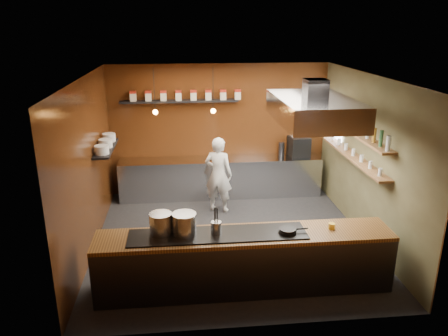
{
  "coord_description": "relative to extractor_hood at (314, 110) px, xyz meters",
  "views": [
    {
      "loc": [
        -0.89,
        -7.3,
        3.88
      ],
      "look_at": [
        -0.11,
        0.4,
        1.27
      ],
      "focal_mm": 35.0,
      "sensor_mm": 36.0,
      "label": 1
    }
  ],
  "objects": [
    {
      "name": "pendant_left",
      "position": [
        -2.7,
        2.1,
        -0.35
      ],
      "size": [
        0.1,
        0.1,
        0.95
      ],
      "color": "black",
      "rests_on": "ceiling"
    },
    {
      "name": "prep_counter",
      "position": [
        -1.3,
        2.57,
        -2.06
      ],
      "size": [
        4.6,
        0.65,
        0.9
      ],
      "primitive_type": "cube",
      "color": "silver",
      "rests_on": "floor"
    },
    {
      "name": "ceiling",
      "position": [
        -1.3,
        0.4,
        0.49
      ],
      "size": [
        5.0,
        5.0,
        0.0
      ],
      "primitive_type": "plane",
      "rotation": [
        3.14,
        0.0,
        0.0
      ],
      "color": "silver",
      "rests_on": "back_wall"
    },
    {
      "name": "pass_counter",
      "position": [
        -1.3,
        -1.2,
        -2.04
      ],
      "size": [
        4.4,
        0.72,
        0.94
      ],
      "color": "#38383D",
      "rests_on": "floor"
    },
    {
      "name": "wine_glasses",
      "position": [
        1.04,
        0.7,
        -0.97
      ],
      "size": [
        0.07,
        2.37,
        0.13
      ],
      "color": "silver",
      "rests_on": "bottle_shelf_lower"
    },
    {
      "name": "storage_tins",
      "position": [
        -2.05,
        2.76,
        -0.17
      ],
      "size": [
        2.43,
        0.13,
        0.22
      ],
      "color": "beige",
      "rests_on": "tin_shelf"
    },
    {
      "name": "bottle_shelf_lower",
      "position": [
        1.04,
        0.7,
        -1.06
      ],
      "size": [
        0.26,
        2.8,
        0.04
      ],
      "primitive_type": "cube",
      "color": "#8F6039",
      "rests_on": "right_wall"
    },
    {
      "name": "window_pane",
      "position": [
        1.15,
        2.1,
        -0.61
      ],
      "size": [
        0.0,
        1.0,
        1.0
      ],
      "primitive_type": "plane",
      "rotation": [
        1.57,
        0.0,
        -1.57
      ],
      "color": "white",
      "rests_on": "right_wall"
    },
    {
      "name": "extractor_hood",
      "position": [
        0.0,
        0.0,
        0.0
      ],
      "size": [
        1.2,
        2.0,
        0.72
      ],
      "color": "#38383D",
      "rests_on": "ceiling"
    },
    {
      "name": "floor",
      "position": [
        -1.3,
        0.4,
        -2.51
      ],
      "size": [
        5.0,
        5.0,
        0.0
      ],
      "primitive_type": "plane",
      "color": "black",
      "rests_on": "ground"
    },
    {
      "name": "plate_shelf",
      "position": [
        -3.64,
        1.4,
        -0.96
      ],
      "size": [
        0.3,
        1.4,
        0.04
      ],
      "primitive_type": "cube",
      "color": "black",
      "rests_on": "left_wall"
    },
    {
      "name": "pendant_right",
      "position": [
        -1.5,
        2.1,
        -0.35
      ],
      "size": [
        0.1,
        0.1,
        0.95
      ],
      "color": "black",
      "rests_on": "ceiling"
    },
    {
      "name": "utensil_crock",
      "position": [
        -1.73,
        -1.2,
        -1.47
      ],
      "size": [
        0.15,
        0.15,
        0.19
      ],
      "primitive_type": "cylinder",
      "rotation": [
        0.0,
        0.0,
        -0.01
      ],
      "color": "#B1B4B8",
      "rests_on": "pass_counter"
    },
    {
      "name": "bottle_shelf_upper",
      "position": [
        1.04,
        0.7,
        -0.59
      ],
      "size": [
        0.26,
        2.8,
        0.04
      ],
      "primitive_type": "cube",
      "color": "#8F6039",
      "rests_on": "right_wall"
    },
    {
      "name": "back_wall",
      "position": [
        -1.3,
        2.9,
        -1.01
      ],
      "size": [
        5.0,
        0.0,
        5.0
      ],
      "primitive_type": "plane",
      "rotation": [
        1.57,
        0.0,
        0.0
      ],
      "color": "#351C09",
      "rests_on": "ground"
    },
    {
      "name": "espresso_machine",
      "position": [
        0.53,
        2.64,
        -1.38
      ],
      "size": [
        0.49,
        0.47,
        0.44
      ],
      "primitive_type": "cube",
      "rotation": [
        0.0,
        0.0,
        0.12
      ],
      "color": "black",
      "rests_on": "prep_counter"
    },
    {
      "name": "plate_stacks",
      "position": [
        -3.64,
        1.4,
        -0.86
      ],
      "size": [
        0.26,
        1.16,
        0.16
      ],
      "color": "silver",
      "rests_on": "plate_shelf"
    },
    {
      "name": "right_wall",
      "position": [
        1.2,
        0.4,
        -1.01
      ],
      "size": [
        0.0,
        5.0,
        5.0
      ],
      "primitive_type": "plane",
      "rotation": [
        1.57,
        0.0,
        -1.57
      ],
      "color": "#4C482B",
      "rests_on": "ground"
    },
    {
      "name": "butter_jar",
      "position": [
        0.02,
        -1.17,
        -1.54
      ],
      "size": [
        0.12,
        0.12,
        0.09
      ],
      "primitive_type": "cylinder",
      "rotation": [
        0.0,
        0.0,
        0.22
      ],
      "color": "yellow",
      "rests_on": "pass_counter"
    },
    {
      "name": "stockpot_small",
      "position": [
        -2.18,
        -1.17,
        -1.4
      ],
      "size": [
        0.4,
        0.4,
        0.33
      ],
      "primitive_type": "cylinder",
      "rotation": [
        0.0,
        0.0,
        0.15
      ],
      "color": "#B3B5BA",
      "rests_on": "pass_counter"
    },
    {
      "name": "frying_pan",
      "position": [
        -0.67,
        -1.27,
        -1.53
      ],
      "size": [
        0.44,
        0.27,
        0.07
      ],
      "color": "black",
      "rests_on": "pass_counter"
    },
    {
      "name": "bottles",
      "position": [
        1.04,
        0.7,
        -0.45
      ],
      "size": [
        0.06,
        2.66,
        0.24
      ],
      "color": "silver",
      "rests_on": "bottle_shelf_upper"
    },
    {
      "name": "chef",
      "position": [
        -1.43,
        1.73,
        -1.69
      ],
      "size": [
        0.7,
        0.59,
        1.63
      ],
      "primitive_type": "imported",
      "rotation": [
        0.0,
        0.0,
        2.75
      ],
      "color": "white",
      "rests_on": "floor"
    },
    {
      "name": "left_wall",
      "position": [
        -3.8,
        0.4,
        -1.01
      ],
      "size": [
        0.0,
        5.0,
        5.0
      ],
      "primitive_type": "plane",
      "rotation": [
        1.57,
        0.0,
        1.57
      ],
      "color": "#351C09",
      "rests_on": "ground"
    },
    {
      "name": "tin_shelf",
      "position": [
        -2.2,
        2.76,
        -0.31
      ],
      "size": [
        2.6,
        0.26,
        0.04
      ],
      "primitive_type": "cube",
      "color": "black",
      "rests_on": "back_wall"
    },
    {
      "name": "stockpot_large",
      "position": [
        -2.52,
        -1.12,
        -1.4
      ],
      "size": [
        0.38,
        0.38,
        0.32
      ],
      "primitive_type": "cylinder",
      "rotation": [
        0.0,
        0.0,
        0.15
      ],
      "color": "#BBBDC2",
      "rests_on": "pass_counter"
    }
  ]
}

